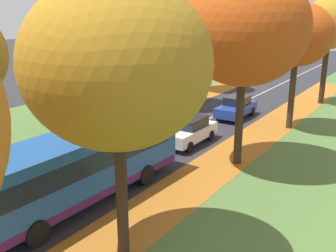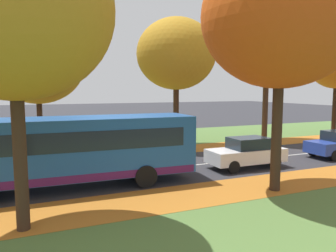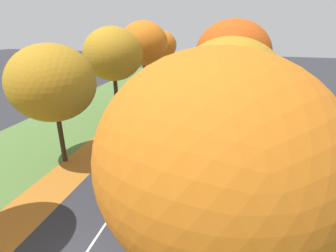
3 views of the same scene
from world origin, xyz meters
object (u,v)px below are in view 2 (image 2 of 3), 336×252
object	(u,v)px
tree_right_mid	(281,17)
bus	(72,148)
tree_right_near	(12,10)
tree_left_near	(37,62)
car_white_lead	(247,153)
tree_left_far	(267,52)
tree_left_mid	(176,54)

from	to	relation	value
tree_right_mid	bus	distance (m)	10.03
tree_right_near	bus	world-z (taller)	tree_right_near
tree_left_near	bus	xyz separation A→B (m)	(7.48, 1.02, -4.11)
bus	car_white_lead	distance (m)	9.02
tree_left_near	tree_right_mid	bearing A→B (deg)	37.56
tree_left_far	bus	bearing A→B (deg)	-66.29
tree_left_mid	bus	world-z (taller)	tree_left_mid
tree_left_mid	tree_right_mid	distance (m)	11.25
tree_left_far	tree_right_mid	world-z (taller)	tree_right_mid
tree_left_far	tree_right_mid	xyz separation A→B (m)	(10.78, -8.32, -0.11)
tree_right_mid	car_white_lead	size ratio (longest dim) A/B	2.34
tree_right_near	bus	bearing A→B (deg)	153.61
tree_left_mid	tree_right_near	distance (m)	15.24
tree_right_near	tree_right_mid	world-z (taller)	tree_right_mid
tree_left_near	tree_left_far	world-z (taller)	tree_left_far
tree_right_mid	tree_right_near	bearing A→B (deg)	-89.36
tree_left_near	tree_right_mid	distance (m)	14.24
tree_left_mid	tree_left_far	bearing A→B (deg)	86.62
tree_left_mid	tree_right_mid	world-z (taller)	tree_right_mid
tree_left_mid	tree_right_mid	xyz separation A→B (m)	(11.23, -0.62, 0.34)
tree_right_near	bus	xyz separation A→B (m)	(-3.88, 1.93, -4.67)
tree_left_mid	tree_right_near	xyz separation A→B (m)	(11.34, -10.17, -0.30)
tree_left_near	tree_right_near	bearing A→B (deg)	-4.56
bus	tree_left_mid	bearing A→B (deg)	132.12
tree_right_mid	car_white_lead	bearing A→B (deg)	160.25
tree_left_mid	tree_right_near	world-z (taller)	tree_left_mid
tree_left_mid	car_white_lead	xyz separation A→B (m)	(7.48, 0.73, -5.86)
tree_right_near	tree_right_mid	bearing A→B (deg)	90.64
tree_left_mid	car_white_lead	world-z (taller)	tree_left_mid
tree_right_mid	tree_left_near	bearing A→B (deg)	-142.44
tree_left_far	bus	xyz separation A→B (m)	(7.00, -15.95, -5.42)
bus	car_white_lead	size ratio (longest dim) A/B	2.49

